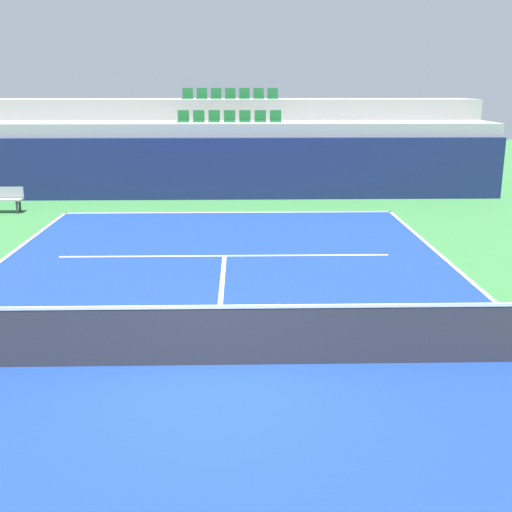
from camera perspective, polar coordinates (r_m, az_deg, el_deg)
ground_plane at (r=9.98m, az=-3.71°, el=-9.73°), size 80.00×80.00×0.00m
court_surface at (r=9.98m, az=-3.71°, el=-9.71°), size 11.00×24.00×0.01m
baseline_far at (r=21.41m, az=-2.48°, el=3.92°), size 11.00×0.10×0.00m
service_line_far at (r=16.01m, az=-2.83°, el=0.02°), size 8.26×0.10×0.00m
centre_service_line at (r=12.95m, az=-3.16°, el=-3.70°), size 0.10×6.40×0.00m
back_wall at (r=23.80m, az=-2.39°, el=7.79°), size 20.37×0.30×2.26m
stands_tier_lower at (r=25.11m, az=-2.35°, el=8.75°), size 20.37×2.40×2.75m
stands_tier_upper at (r=27.45m, az=-2.28°, el=10.15°), size 20.37×2.40×3.56m
seating_row_lower at (r=25.08m, az=-2.38°, el=12.18°), size 4.00×0.44×0.44m
seating_row_upper at (r=27.45m, az=-2.32°, el=14.14°), size 4.00×0.44×0.44m
tennis_net at (r=9.78m, az=-3.76°, el=-7.03°), size 11.08×0.08×1.07m
player_bench at (r=23.00m, az=-21.91°, el=4.87°), size 1.50×0.40×0.85m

